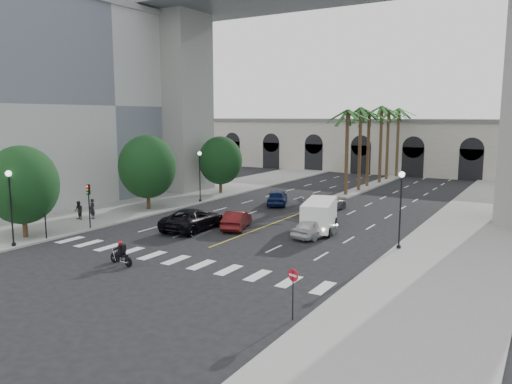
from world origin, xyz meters
name	(u,v)px	position (x,y,z in m)	size (l,w,h in m)	color
ground	(191,254)	(0.00, 0.00, 0.00)	(140.00, 140.00, 0.00)	black
sidewalk_left	(168,200)	(-15.00, 15.00, 0.07)	(8.00, 100.00, 0.15)	gray
sidewalk_right	(471,235)	(15.00, 15.00, 0.07)	(8.00, 100.00, 0.15)	gray
median	(373,185)	(0.00, 38.00, 0.10)	(2.00, 24.00, 0.20)	gray
building_left	(64,104)	(-27.00, 12.00, 10.31)	(16.50, 32.50, 20.60)	#BBBAB6
pier_building	(408,146)	(0.00, 55.00, 4.27)	(71.00, 10.50, 8.50)	beige
bridge	(362,13)	(3.42, 22.00, 18.51)	(75.00, 13.00, 26.00)	gray
palm_a	(348,115)	(0.00, 28.00, 9.10)	(3.20, 3.20, 10.30)	#47331E
palm_b	(361,112)	(0.10, 32.00, 9.37)	(3.20, 3.20, 10.60)	#47331E
palm_c	(369,116)	(-0.20, 36.00, 8.91)	(3.20, 3.20, 10.10)	#47331E
palm_d	(382,111)	(0.15, 40.00, 9.65)	(3.20, 3.20, 10.90)	#47331E
palm_e	(389,114)	(-0.10, 44.00, 9.19)	(3.20, 3.20, 10.40)	#47331E
palm_f	(399,112)	(0.20, 48.00, 9.46)	(3.20, 3.20, 10.70)	#47331E
street_tree_near	(22,185)	(-13.00, -3.00, 4.02)	(5.20, 5.20, 6.89)	#382616
street_tree_mid	(147,167)	(-13.00, 10.00, 4.21)	(5.44, 5.44, 7.21)	#382616
street_tree_far	(220,160)	(-13.00, 22.00, 3.90)	(5.04, 5.04, 6.68)	#382616
lamp_post_left_near	(11,202)	(-11.40, -5.00, 3.22)	(0.40, 0.40, 5.35)	black
lamp_post_left_far	(200,172)	(-11.40, 16.00, 3.22)	(0.40, 0.40, 5.35)	black
lamp_post_right	(401,203)	(11.40, 8.00, 3.22)	(0.40, 0.40, 5.35)	black
traffic_signal_near	(44,207)	(-11.30, -2.50, 2.51)	(0.25, 0.18, 3.65)	black
traffic_signal_far	(89,199)	(-11.30, 1.50, 2.51)	(0.25, 0.18, 3.65)	black
motorcycle_rider	(121,254)	(-2.14, -4.01, 0.67)	(2.05, 0.58, 1.49)	black
car_a	(315,227)	(5.00, 8.49, 0.74)	(1.76, 4.37, 1.49)	silver
car_b	(237,220)	(-1.50, 7.79, 0.73)	(1.54, 4.43, 1.46)	#4B0F10
car_c	(193,219)	(-4.33, 5.79, 0.85)	(2.83, 6.14, 1.71)	black
car_d	(325,203)	(1.50, 18.69, 0.75)	(2.11, 5.20, 1.51)	slate
car_e	(277,197)	(-3.88, 18.95, 0.80)	(1.89, 4.69, 1.60)	#0F1D49
cargo_van	(319,214)	(4.47, 10.50, 1.34)	(3.51, 6.01, 2.41)	white
pedestrian_a	(92,209)	(-13.96, 4.06, 1.03)	(0.64, 0.42, 1.76)	black
pedestrian_b	(79,210)	(-14.66, 3.21, 0.96)	(0.79, 0.61, 1.62)	black
do_not_enter_sign	(293,283)	(10.50, -6.03, 1.70)	(0.56, 0.18, 2.34)	black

